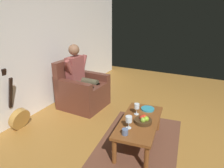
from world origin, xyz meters
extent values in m
plane|color=olive|center=(0.00, 0.00, 0.00)|extent=(7.26, 7.26, 0.00)
cube|color=white|center=(0.00, -2.67, 1.29)|extent=(6.45, 0.06, 2.58)
cube|color=brown|center=(0.09, -0.58, 0.00)|extent=(1.88, 1.30, 0.01)
cube|color=#582D22|center=(-0.62, -1.99, 0.19)|extent=(0.80, 0.83, 0.39)
cube|color=#582D22|center=(-0.62, -1.93, 0.44)|extent=(0.55, 0.70, 0.10)
cube|color=#582D22|center=(-0.94, -1.97, 0.51)|extent=(0.15, 0.81, 0.24)
cube|color=#582D22|center=(-0.30, -2.00, 0.51)|extent=(0.15, 0.81, 0.24)
cube|color=#582D22|center=(-0.63, -2.33, 0.66)|extent=(0.77, 0.15, 0.54)
cube|color=brown|center=(-0.63, -2.16, 0.74)|extent=(0.38, 0.19, 0.51)
sphere|color=brown|center=(-0.63, -2.16, 1.13)|extent=(0.21, 0.21, 0.21)
cylinder|color=#4A4631|center=(-0.73, -1.94, 0.50)|extent=(0.15, 0.43, 0.13)
cylinder|color=#4A4631|center=(-0.72, -1.72, 0.24)|extent=(0.12, 0.12, 0.49)
cylinder|color=brown|center=(-0.84, -2.10, 0.85)|extent=(0.20, 0.10, 0.29)
cylinder|color=#4A4631|center=(-0.51, -1.95, 0.50)|extent=(0.15, 0.43, 0.13)
cylinder|color=#4A4631|center=(-0.50, -1.73, 0.24)|extent=(0.12, 0.12, 0.49)
cylinder|color=brown|center=(-0.41, -2.11, 0.85)|extent=(0.20, 0.10, 0.29)
cube|color=brown|center=(0.09, -0.58, 0.37)|extent=(1.12, 0.62, 0.04)
cylinder|color=brown|center=(-0.41, -0.43, 0.18)|extent=(0.06, 0.06, 0.35)
cylinder|color=brown|center=(0.55, -0.33, 0.18)|extent=(0.06, 0.06, 0.35)
cylinder|color=brown|center=(-0.37, -0.84, 0.18)|extent=(0.06, 0.06, 0.35)
cylinder|color=brown|center=(0.59, -0.73, 0.18)|extent=(0.06, 0.06, 0.35)
cylinder|color=#AB7C38|center=(0.53, -2.46, 0.18)|extent=(0.35, 0.18, 0.37)
cylinder|color=black|center=(0.53, -2.41, 0.20)|extent=(0.10, 0.03, 0.10)
cube|color=black|center=(0.53, -2.57, 0.61)|extent=(0.05, 0.16, 0.53)
cube|color=black|center=(0.53, -2.65, 0.92)|extent=(0.07, 0.06, 0.14)
cylinder|color=silver|center=(0.34, -0.65, 0.40)|extent=(0.07, 0.07, 0.01)
cylinder|color=silver|center=(0.34, -0.65, 0.44)|extent=(0.01, 0.01, 0.09)
cylinder|color=silver|center=(0.34, -0.65, 0.53)|extent=(0.09, 0.09, 0.08)
cylinder|color=#590C19|center=(0.34, -0.65, 0.50)|extent=(0.08, 0.08, 0.03)
cylinder|color=silver|center=(-0.06, -0.68, 0.40)|extent=(0.07, 0.07, 0.01)
cylinder|color=silver|center=(-0.06, -0.68, 0.44)|extent=(0.01, 0.01, 0.09)
cylinder|color=silver|center=(-0.06, -0.68, 0.53)|extent=(0.07, 0.07, 0.08)
cylinder|color=#590C19|center=(-0.06, -0.68, 0.51)|extent=(0.07, 0.07, 0.03)
cylinder|color=#3F2A15|center=(0.13, -0.52, 0.42)|extent=(0.24, 0.24, 0.05)
sphere|color=#76A42F|center=(0.18, -0.51, 0.46)|extent=(0.07, 0.07, 0.07)
sphere|color=#85AF28|center=(0.13, -0.48, 0.46)|extent=(0.07, 0.07, 0.07)
sphere|color=red|center=(0.09, -0.52, 0.46)|extent=(0.07, 0.07, 0.07)
sphere|color=#B1291A|center=(0.12, -0.54, 0.46)|extent=(0.07, 0.07, 0.07)
cylinder|color=teal|center=(-0.28, -0.58, 0.41)|extent=(0.20, 0.20, 0.02)
cylinder|color=slate|center=(0.49, -0.63, 0.43)|extent=(0.08, 0.08, 0.08)
camera|label=1|loc=(2.56, 0.21, 1.88)|focal=33.63mm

